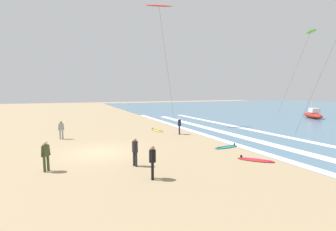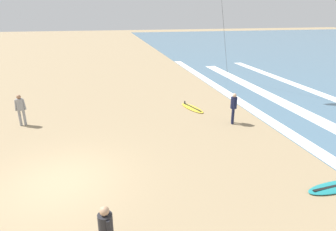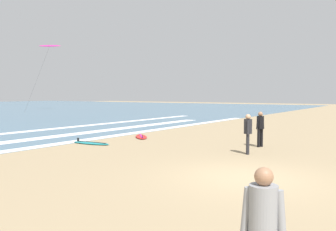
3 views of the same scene
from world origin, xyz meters
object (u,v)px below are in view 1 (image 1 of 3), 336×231
Objects in this scene: surfer_mid_group at (152,159)px; surfer_left_far at (61,128)px; surfer_left_near at (46,153)px; surfboard_near_water at (255,160)px; surfboard_right_spare at (157,130)px; surfboard_foreground_flat at (226,147)px; surfer_background_far at (179,125)px; offshore_boat at (313,115)px; surfer_foreground_main at (135,149)px; kite_red_low_near at (159,7)px; kite_lime_high_left at (311,32)px.

surfer_left_far is at bearing -160.54° from surfer_mid_group.
surfboard_near_water is (2.89, 11.28, -0.91)m from surfer_left_near.
surfboard_right_spare is (-9.29, 9.60, -0.91)m from surfer_left_near.
surfboard_foreground_flat is (8.22, 11.23, -0.91)m from surfer_left_far.
offshore_boat is (-4.00, 25.51, -0.40)m from surfer_background_far.
surfer_foreground_main is 0.73× the size of surfboard_right_spare.
surfboard_near_water is at bearing 75.62° from surfer_left_near.
surfer_background_far is 14.39m from kite_red_low_near.
surfer_foreground_main is 9.98m from surfer_background_far.
surfer_background_far is at bearing 139.38° from surfer_foreground_main.
surfer_foreground_main is 1.00× the size of surfer_left_far.
kite_lime_high_left is at bearing 120.96° from surfboard_near_water.
surfer_foreground_main is at bearing -66.51° from kite_lime_high_left.
surfboard_near_water is (-0.27, 6.62, -0.91)m from surfer_mid_group.
offshore_boat is at bearing -45.68° from kite_lime_high_left.
surfer_left_near is at bearing -3.22° from surfer_left_far.
kite_lime_high_left reaches higher than surfer_left_far.
surfboard_right_spare is at bearing 134.05° from surfer_left_near.
kite_red_low_near is (-15.61, -0.03, 13.91)m from surfboard_near_water.
surfer_mid_group is at bearing -62.97° from surfboard_foreground_flat.
surfboard_foreground_flat is 18.56m from kite_red_low_near.
surfer_mid_group is 0.30× the size of offshore_boat.
offshore_boat reaches higher than surfer_background_far.
surfboard_right_spare is 0.15× the size of kite_lime_high_left.
kite_lime_high_left is 15.27m from offshore_boat.
kite_red_low_near is (-12.28, -0.47, 13.91)m from surfboard_foreground_flat.
surfboard_near_water is 0.14× the size of kite_red_low_near.
surfer_foreground_main is at bearing -40.62° from surfer_background_far.
surfer_left_near is (6.56, -10.91, 0.00)m from surfer_background_far.
surfer_background_far reaches higher than surfboard_foreground_flat.
surfboard_foreground_flat is at bearing 172.57° from surfboard_near_water.
surfer_background_far is 25.83m from offshore_boat.
surfer_mid_group is 0.11× the size of kite_lime_high_left.
surfer_left_far reaches higher than surfboard_right_spare.
surfer_left_near reaches higher than surfboard_foreground_flat.
offshore_boat is at bearing 85.09° from kite_red_low_near.
kite_red_low_near is at bearing -86.02° from kite_lime_high_left.
surfer_mid_group is at bearing 55.85° from surfer_left_near.
surfer_foreground_main is at bearing -26.74° from surfboard_right_spare.
kite_lime_high_left reaches higher than offshore_boat.
offshore_boat is at bearing 113.37° from surfer_mid_group.
kite_red_low_near is 28.60m from offshore_boat.
kite_lime_high_left is at bearing 109.93° from surfer_left_near.
kite_lime_high_left is at bearing 116.44° from surfer_mid_group.
offshore_boat is at bearing 112.28° from surfboard_foreground_flat.
kite_lime_high_left reaches higher than surfboard_near_water.
offshore_boat reaches higher than surfboard_foreground_flat.
surfboard_foreground_flat is (-3.60, 7.06, -0.91)m from surfer_mid_group.
offshore_boat reaches higher than surfer_left_near.
surfer_left_near is 11.69m from surfboard_near_water.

